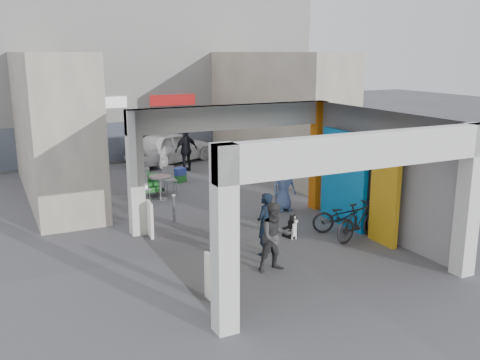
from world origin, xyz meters
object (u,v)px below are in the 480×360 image
man_crates (186,150)px  man_with_dog (265,224)px  produce_stand (146,188)px  bicycle_front (344,216)px  white_van (171,147)px  man_elderly (284,186)px  border_collie (292,228)px  man_back_turned (275,237)px  cafe_set (154,188)px  bicycle_rear (359,221)px

man_crates → man_with_dog: bearing=67.2°
produce_stand → bicycle_front: (3.98, -6.20, 0.17)m
white_van → man_elderly: bearing=161.6°
produce_stand → man_crates: 4.35m
border_collie → man_elderly: size_ratio=0.43×
man_back_turned → bicycle_front: size_ratio=0.91×
white_van → bicycle_front: bearing=162.5°
man_with_dog → border_collie: bearing=174.7°
man_with_dog → man_elderly: bearing=-163.3°
border_collie → white_van: (0.31, 11.27, 0.46)m
cafe_set → man_with_dog: size_ratio=1.02×
man_with_dog → bicycle_front: man_with_dog is taller
man_back_turned → man_with_dog: bearing=76.4°
man_back_turned → white_van: man_back_turned is taller
man_elderly → man_back_turned: bearing=-122.2°
produce_stand → border_collie: produce_stand is taller
cafe_set → man_with_dog: man_with_dog is taller
produce_stand → man_back_turned: 7.78m
produce_stand → man_crates: bearing=37.1°
cafe_set → white_van: size_ratio=0.37×
man_back_turned → bicycle_rear: size_ratio=0.92×
man_back_turned → bicycle_front: 3.46m
border_collie → man_crates: size_ratio=0.38×
man_back_turned → bicycle_rear: bearing=16.9°
man_crates → bicycle_rear: size_ratio=1.05×
man_elderly → cafe_set: bearing=135.4°
bicycle_front → produce_stand: bearing=54.7°
bicycle_front → man_with_dog: bearing=122.0°
man_elderly → man_crates: 6.91m
man_with_dog → white_van: (1.56, 12.01, -0.06)m
man_back_turned → man_crates: 11.19m
man_crates → cafe_set: bearing=40.7°
bicycle_front → man_elderly: bearing=31.1°
man_with_dog → bicycle_front: (2.82, 0.49, -0.32)m
man_with_dog → man_elderly: man_elderly is taller
man_crates → white_van: man_crates is taller
cafe_set → border_collie: (2.17, -5.75, -0.07)m
produce_stand → man_back_turned: size_ratio=0.70×
bicycle_rear → produce_stand: bearing=16.7°
produce_stand → man_elderly: bearing=-58.2°
man_back_turned → white_van: 13.15m
man_elderly → man_crates: (-0.82, 6.86, 0.12)m
man_crates → bicycle_rear: 10.27m
produce_stand → man_back_turned: (0.88, -7.71, 0.52)m
man_with_dog → produce_stand: bearing=-116.3°
produce_stand → cafe_set: bearing=-55.8°
man_with_dog → man_back_turned: (-0.28, -1.02, 0.02)m
bicycle_rear → white_van: size_ratio=0.41×
cafe_set → bicycle_front: (3.75, -5.99, 0.13)m
cafe_set → border_collie: size_ratio=2.31×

